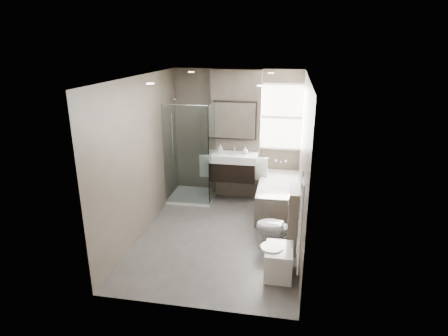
% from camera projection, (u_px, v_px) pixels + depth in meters
% --- Properties ---
extents(room, '(2.70, 3.90, 2.70)m').
position_uv_depth(room, '(220.00, 161.00, 5.94)').
color(room, '#504B49').
rests_on(room, ground).
extents(vanity_pier, '(1.00, 0.25, 2.60)m').
position_uv_depth(vanity_pier, '(236.00, 135.00, 7.60)').
color(vanity_pier, '#5D5449').
rests_on(vanity_pier, ground).
extents(vanity, '(0.95, 0.47, 0.66)m').
position_uv_depth(vanity, '(233.00, 166.00, 7.45)').
color(vanity, black).
rests_on(vanity, vanity_pier).
extents(mirror_cabinet, '(0.86, 0.08, 0.76)m').
position_uv_depth(mirror_cabinet, '(235.00, 120.00, 7.34)').
color(mirror_cabinet, black).
rests_on(mirror_cabinet, vanity_pier).
extents(towel_left, '(0.24, 0.06, 0.44)m').
position_uv_depth(towel_left, '(206.00, 166.00, 7.53)').
color(towel_left, silver).
rests_on(towel_left, vanity_pier).
extents(towel_right, '(0.24, 0.06, 0.44)m').
position_uv_depth(towel_right, '(261.00, 169.00, 7.34)').
color(towel_right, silver).
rests_on(towel_right, vanity_pier).
extents(shower_enclosure, '(0.90, 0.90, 2.00)m').
position_uv_depth(shower_enclosure, '(196.00, 177.00, 7.58)').
color(shower_enclosure, white).
rests_on(shower_enclosure, ground).
extents(bathtub, '(0.75, 1.60, 0.57)m').
position_uv_depth(bathtub, '(278.00, 195.00, 7.13)').
color(bathtub, '#5D5449').
rests_on(bathtub, ground).
extents(window, '(0.98, 0.06, 1.33)m').
position_uv_depth(window, '(282.00, 117.00, 7.42)').
color(window, white).
rests_on(window, room).
extents(toilet, '(0.68, 0.40, 0.69)m').
position_uv_depth(toilet, '(278.00, 227.00, 5.83)').
color(toilet, white).
rests_on(toilet, ground).
extents(cistern_box, '(0.19, 0.55, 1.00)m').
position_uv_depth(cistern_box, '(294.00, 219.00, 5.76)').
color(cistern_box, '#5D5449').
rests_on(cistern_box, ground).
extents(bidet, '(0.44, 0.52, 0.54)m').
position_uv_depth(bidet, '(278.00, 261.00, 5.16)').
color(bidet, white).
rests_on(bidet, ground).
extents(towel_radiator, '(0.03, 0.49, 1.10)m').
position_uv_depth(towel_radiator, '(300.00, 222.00, 4.30)').
color(towel_radiator, silver).
rests_on(towel_radiator, room).
extents(soap_bottle_a, '(0.08, 0.08, 0.17)m').
position_uv_depth(soap_bottle_a, '(220.00, 149.00, 7.38)').
color(soap_bottle_a, white).
rests_on(soap_bottle_a, vanity).
extents(soap_bottle_b, '(0.11, 0.11, 0.14)m').
position_uv_depth(soap_bottle_b, '(245.00, 150.00, 7.34)').
color(soap_bottle_b, white).
rests_on(soap_bottle_b, vanity).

